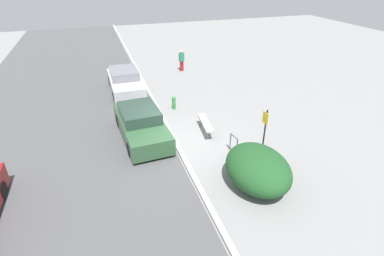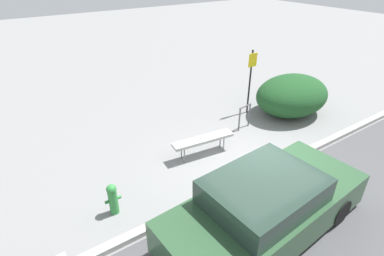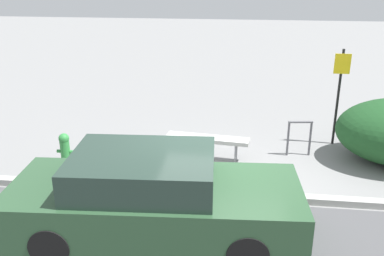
# 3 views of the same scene
# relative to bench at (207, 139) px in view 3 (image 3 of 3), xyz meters

# --- Properties ---
(ground_plane) EXTENTS (60.00, 60.00, 0.00)m
(ground_plane) POSITION_rel_bench_xyz_m (0.45, -1.64, -0.49)
(ground_plane) COLOR gray
(curb) EXTENTS (60.00, 0.20, 0.13)m
(curb) POSITION_rel_bench_xyz_m (0.45, -1.64, -0.42)
(curb) COLOR #A8A8A3
(curb) RESTS_ON ground_plane
(bench) EXTENTS (1.85, 0.56, 0.54)m
(bench) POSITION_rel_bench_xyz_m (0.00, 0.00, 0.00)
(bench) COLOR gray
(bench) RESTS_ON ground_plane
(bike_rack) EXTENTS (0.55, 0.13, 0.83)m
(bike_rack) POSITION_rel_bench_xyz_m (2.03, 0.51, 0.01)
(bike_rack) COLOR #515156
(bike_rack) RESTS_ON ground_plane
(sign_post) EXTENTS (0.36, 0.08, 2.30)m
(sign_post) POSITION_rel_bench_xyz_m (2.94, 1.31, 0.90)
(sign_post) COLOR black
(sign_post) RESTS_ON ground_plane
(fire_hydrant) EXTENTS (0.36, 0.22, 0.77)m
(fire_hydrant) POSITION_rel_bench_xyz_m (-2.95, -0.75, -0.08)
(fire_hydrant) COLOR #338C3F
(fire_hydrant) RESTS_ON ground_plane
(parked_car_near) EXTENTS (4.60, 2.08, 1.38)m
(parked_car_near) POSITION_rel_bench_xyz_m (-0.59, -2.94, 0.15)
(parked_car_near) COLOR black
(parked_car_near) RESTS_ON ground_plane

